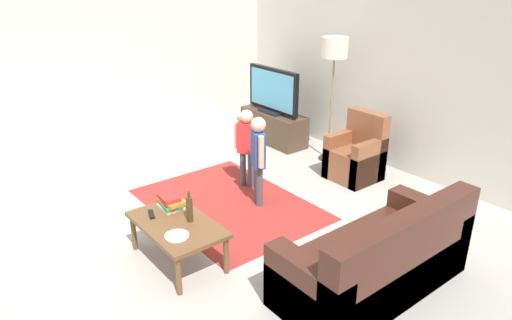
# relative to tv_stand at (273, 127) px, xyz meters

# --- Properties ---
(ground) EXTENTS (7.80, 7.80, 0.00)m
(ground) POSITION_rel_tv_stand_xyz_m (1.69, -2.30, -0.24)
(ground) COLOR #B2ADA3
(wall_back) EXTENTS (6.00, 0.12, 2.70)m
(wall_back) POSITION_rel_tv_stand_xyz_m (1.69, 0.70, 1.11)
(wall_back) COLOR silver
(wall_back) RESTS_ON ground
(wall_left) EXTENTS (0.12, 6.00, 2.70)m
(wall_left) POSITION_rel_tv_stand_xyz_m (-1.31, -2.30, 1.11)
(wall_left) COLOR silver
(wall_left) RESTS_ON ground
(area_rug) EXTENTS (2.20, 1.60, 0.01)m
(area_rug) POSITION_rel_tv_stand_xyz_m (1.36, -1.85, -0.24)
(area_rug) COLOR #9E2D28
(area_rug) RESTS_ON ground
(tv_stand) EXTENTS (1.20, 0.44, 0.50)m
(tv_stand) POSITION_rel_tv_stand_xyz_m (0.00, 0.00, 0.00)
(tv_stand) COLOR #4C3828
(tv_stand) RESTS_ON ground
(tv) EXTENTS (1.10, 0.28, 0.71)m
(tv) POSITION_rel_tv_stand_xyz_m (-0.00, -0.02, 0.60)
(tv) COLOR black
(tv) RESTS_ON tv_stand
(couch) EXTENTS (0.80, 1.80, 0.86)m
(couch) POSITION_rel_tv_stand_xyz_m (3.50, -1.76, 0.05)
(couch) COLOR #472319
(couch) RESTS_ON ground
(armchair) EXTENTS (0.60, 0.60, 0.90)m
(armchair) POSITION_rel_tv_stand_xyz_m (1.78, -0.04, 0.05)
(armchair) COLOR brown
(armchair) RESTS_ON ground
(floor_lamp) EXTENTS (0.36, 0.36, 1.78)m
(floor_lamp) POSITION_rel_tv_stand_xyz_m (1.08, 0.15, 1.30)
(floor_lamp) COLOR #262626
(floor_lamp) RESTS_ON ground
(child_near_tv) EXTENTS (0.31, 0.21, 1.03)m
(child_near_tv) POSITION_rel_tv_stand_xyz_m (1.08, -1.36, 0.37)
(child_near_tv) COLOR #4C4C59
(child_near_tv) RESTS_ON ground
(child_center) EXTENTS (0.33, 0.22, 1.09)m
(child_center) POSITION_rel_tv_stand_xyz_m (1.55, -1.55, 0.41)
(child_center) COLOR #4C4C59
(child_center) RESTS_ON ground
(coffee_table) EXTENTS (1.00, 0.60, 0.42)m
(coffee_table) POSITION_rel_tv_stand_xyz_m (2.01, -2.90, 0.13)
(coffee_table) COLOR brown
(coffee_table) RESTS_ON ground
(book_stack) EXTENTS (0.28, 0.22, 0.13)m
(book_stack) POSITION_rel_tv_stand_xyz_m (1.72, -2.80, 0.24)
(book_stack) COLOR white
(book_stack) RESTS_ON coffee_table
(bottle) EXTENTS (0.06, 0.06, 0.31)m
(bottle) POSITION_rel_tv_stand_xyz_m (2.06, -2.78, 0.30)
(bottle) COLOR #4C3319
(bottle) RESTS_ON coffee_table
(tv_remote) EXTENTS (0.18, 0.10, 0.02)m
(tv_remote) POSITION_rel_tv_stand_xyz_m (1.73, -3.02, 0.19)
(tv_remote) COLOR black
(tv_remote) RESTS_ON coffee_table
(plate) EXTENTS (0.22, 0.22, 0.02)m
(plate) POSITION_rel_tv_stand_xyz_m (2.23, -3.02, 0.18)
(plate) COLOR white
(plate) RESTS_ON coffee_table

